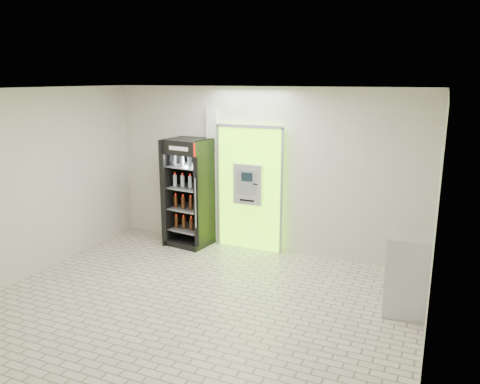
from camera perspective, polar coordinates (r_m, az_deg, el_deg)
The scene contains 7 objects.
ground at distance 6.91m, azimuth -5.04°, elevation -13.37°, with size 6.00×6.00×0.00m, color beige.
room_shell at distance 6.29m, azimuth -5.40°, elevation 1.75°, with size 6.00×6.00×6.00m.
atm_assembly at distance 8.65m, azimuth 1.24°, elevation 0.56°, with size 1.30×0.24×2.33m.
pillar at distance 8.97m, azimuth -3.28°, elevation 1.86°, with size 0.22×0.11×2.60m.
beverage_cooler at distance 8.95m, azimuth -6.14°, elevation -0.30°, with size 0.86×0.80×2.05m.
steel_cabinet at distance 6.93m, azimuth 19.74°, elevation -9.01°, with size 0.60×0.86×1.11m.
exit_sign at distance 6.86m, azimuth 23.31°, elevation 4.07°, with size 0.02×0.22×0.26m.
Camera 1 is at (2.98, -5.38, 3.14)m, focal length 35.00 mm.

